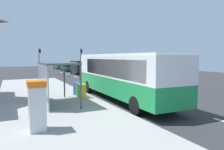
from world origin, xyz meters
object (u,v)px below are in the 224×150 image
at_px(sedan_near, 67,67).
at_px(recycling_bin_yellow, 82,91).
at_px(white_van, 79,66).
at_px(ticket_machine, 37,105).
at_px(bus, 122,74).
at_px(bus_shelter, 52,72).
at_px(traffic_light_far_side, 40,56).
at_px(recycling_bin_green, 79,90).
at_px(sedan_far, 59,66).
at_px(recycling_bin_blue, 77,88).
at_px(traffic_light_near_side, 81,56).

bearing_deg(sedan_near, recycling_bin_yellow, -102.15).
distance_m(white_van, ticket_machine, 28.78).
distance_m(bus, sedan_near, 31.52).
distance_m(ticket_machine, bus_shelter, 4.69).
xyz_separation_m(sedan_near, traffic_light_far_side, (-5.39, 1.34, 2.35)).
height_order(sedan_near, recycling_bin_yellow, sedan_near).
xyz_separation_m(sedan_near, ticket_machine, (-10.07, -35.62, 0.38)).
bearing_deg(ticket_machine, recycling_bin_green, 59.85).
height_order(bus, sedan_far, bus).
relative_size(bus, recycling_bin_blue, 11.63).
distance_m(white_van, traffic_light_near_side, 9.92).
bearing_deg(recycling_bin_green, bus, -35.53).
bearing_deg(white_van, bus, -99.81).
bearing_deg(recycling_bin_green, recycling_bin_yellow, -90.00).
bearing_deg(traffic_light_far_side, white_van, -62.01).
bearing_deg(ticket_machine, traffic_light_near_side, 69.84).
height_order(sedan_far, traffic_light_far_side, traffic_light_far_side).
bearing_deg(bus, sedan_far, 84.25).
relative_size(bus, recycling_bin_yellow, 11.63).
relative_size(sedan_far, traffic_light_far_side, 0.95).
height_order(recycling_bin_yellow, bus_shelter, bus_shelter).
bearing_deg(white_van, recycling_bin_blue, -107.63).
distance_m(sedan_far, bus_shelter, 40.75).
xyz_separation_m(recycling_bin_yellow, bus_shelter, (-2.21, -1.06, 1.44)).
bearing_deg(sedan_near, white_van, -90.65).
xyz_separation_m(bus, recycling_bin_yellow, (-2.49, 1.08, -1.19)).
xyz_separation_m(recycling_bin_yellow, traffic_light_near_side, (9.70, 30.70, 2.54)).
bearing_deg(bus, recycling_bin_green, 144.47).
xyz_separation_m(recycling_bin_green, bus_shelter, (-2.21, -1.76, 1.44)).
xyz_separation_m(traffic_light_near_side, traffic_light_far_side, (-8.60, 0.80, -0.05)).
xyz_separation_m(sedan_near, sedan_far, (-0.00, 8.56, 0.00)).
xyz_separation_m(sedan_far, bus_shelter, (-8.71, -39.79, 1.31)).
height_order(sedan_near, recycling_bin_blue, sedan_near).
bearing_deg(recycling_bin_blue, traffic_light_near_side, 71.68).
xyz_separation_m(ticket_machine, recycling_bin_yellow, (3.57, 5.45, -0.52)).
bearing_deg(recycling_bin_green, sedan_far, 80.30).
height_order(recycling_bin_green, traffic_light_near_side, traffic_light_near_side).
bearing_deg(recycling_bin_yellow, ticket_machine, -123.24).
xyz_separation_m(white_van, traffic_light_far_side, (-5.30, 9.97, 1.80)).
relative_size(recycling_bin_blue, bus_shelter, 0.24).
height_order(recycling_bin_blue, traffic_light_far_side, traffic_light_far_side).
height_order(sedan_near, traffic_light_far_side, traffic_light_far_side).
bearing_deg(bus, bus_shelter, 179.85).
bearing_deg(recycling_bin_yellow, traffic_light_near_side, 72.46).
xyz_separation_m(recycling_bin_green, traffic_light_near_side, (9.70, 30.00, 2.54)).
bearing_deg(recycling_bin_blue, sedan_far, 80.12).
xyz_separation_m(sedan_far, recycling_bin_green, (-6.50, -38.02, -0.14)).
bearing_deg(bus_shelter, bus, -0.15).
xyz_separation_m(ticket_machine, recycling_bin_green, (3.57, 6.15, -0.52)).
xyz_separation_m(sedan_near, traffic_light_near_side, (3.20, 0.54, 2.40)).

